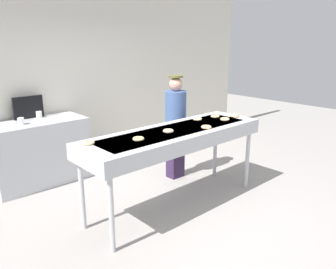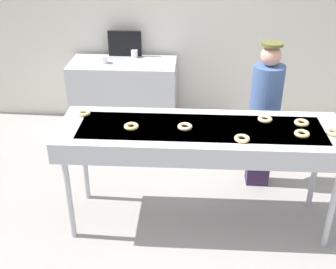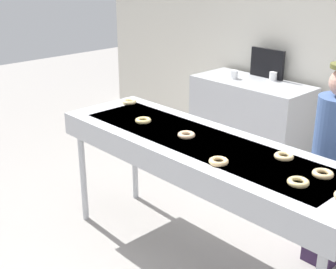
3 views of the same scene
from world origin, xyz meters
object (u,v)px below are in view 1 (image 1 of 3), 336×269
plain_donut_3 (225,119)px  plain_donut_5 (168,131)px  paper_cup_1 (21,121)px  plain_donut_7 (206,127)px  plain_donut_1 (197,119)px  prep_counter (40,152)px  worker_baker (176,122)px  plain_donut_6 (234,116)px  plain_donut_4 (138,139)px  paper_cup_0 (39,114)px  plain_donut_2 (215,116)px  plain_donut_0 (89,143)px  fryer_conveyor (175,137)px  menu_display (28,107)px

plain_donut_3 → plain_donut_5: 0.99m
plain_donut_3 → paper_cup_1: 2.85m
plain_donut_7 → plain_donut_1: bearing=57.3°
prep_counter → paper_cup_1: bearing=-168.7°
worker_baker → plain_donut_6: bearing=105.1°
plain_donut_4 → paper_cup_0: size_ratio=1.35×
plain_donut_2 → worker_baker: (-0.23, 0.59, -0.16)m
plain_donut_2 → plain_donut_5: same height
plain_donut_6 → plain_donut_7: size_ratio=1.00×
paper_cup_0 → paper_cup_1: bearing=-144.2°
plain_donut_3 → plain_donut_6: bearing=9.0°
plain_donut_0 → plain_donut_7: bearing=-16.1°
plain_donut_3 → worker_baker: bearing=103.1°
fryer_conveyor → plain_donut_4: 0.62m
plain_donut_1 → plain_donut_6: bearing=-22.0°
worker_baker → fryer_conveyor: bearing=29.8°
prep_counter → plain_donut_7: bearing=-58.0°
plain_donut_4 → plain_donut_6: (1.73, -0.01, 0.00)m
worker_baker → prep_counter: size_ratio=1.16×
fryer_conveyor → plain_donut_2: plain_donut_2 is taller
plain_donut_2 → plain_donut_7: same height
fryer_conveyor → plain_donut_4: bearing=-175.6°
plain_donut_2 → plain_donut_7: 0.64m
paper_cup_1 → menu_display: menu_display is taller
prep_counter → paper_cup_0: paper_cup_0 is taller
plain_donut_1 → menu_display: menu_display is taller
paper_cup_1 → menu_display: bearing=53.5°
worker_baker → menu_display: size_ratio=3.62×
plain_donut_1 → prep_counter: 2.41m
plain_donut_7 → paper_cup_0: bearing=117.1°
plain_donut_0 → plain_donut_5: 0.97m
paper_cup_0 → menu_display: bearing=158.2°
plain_donut_5 → paper_cup_1: plain_donut_5 is taller
paper_cup_0 → plain_donut_3: bearing=-52.4°
plain_donut_5 → paper_cup_0: bearing=108.5°
plain_donut_2 → plain_donut_5: size_ratio=1.00×
plain_donut_3 → plain_donut_5: (-0.99, 0.07, 0.00)m
plain_donut_6 → paper_cup_1: size_ratio=1.35×
plain_donut_4 → worker_baker: (1.27, 0.74, -0.16)m
plain_donut_0 → prep_counter: plain_donut_0 is taller
plain_donut_2 → paper_cup_0: size_ratio=1.35×
paper_cup_1 → plain_donut_5: bearing=-60.2°
plain_donut_2 → plain_donut_4: same height
plain_donut_2 → plain_donut_5: (-1.03, -0.13, 0.00)m
plain_donut_7 → menu_display: size_ratio=0.29×
paper_cup_0 → worker_baker: bearing=-43.1°
menu_display → prep_counter: bearing=-90.0°
paper_cup_0 → menu_display: size_ratio=0.22×
plain_donut_2 → prep_counter: 2.66m
fryer_conveyor → plain_donut_3: 0.87m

